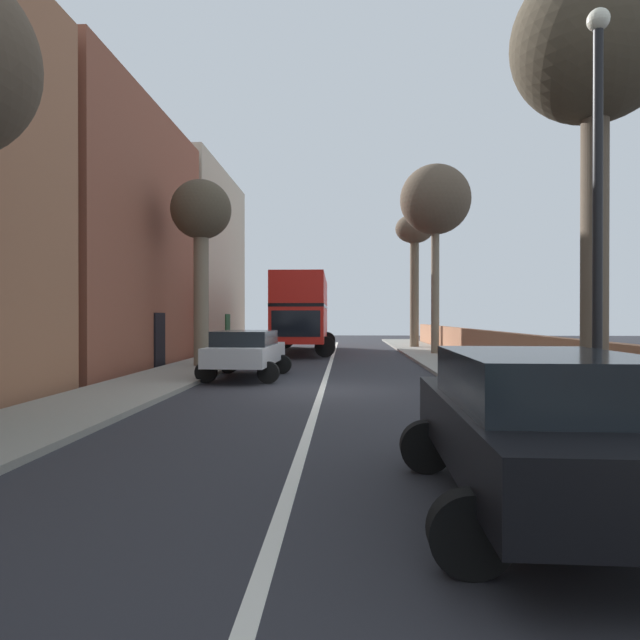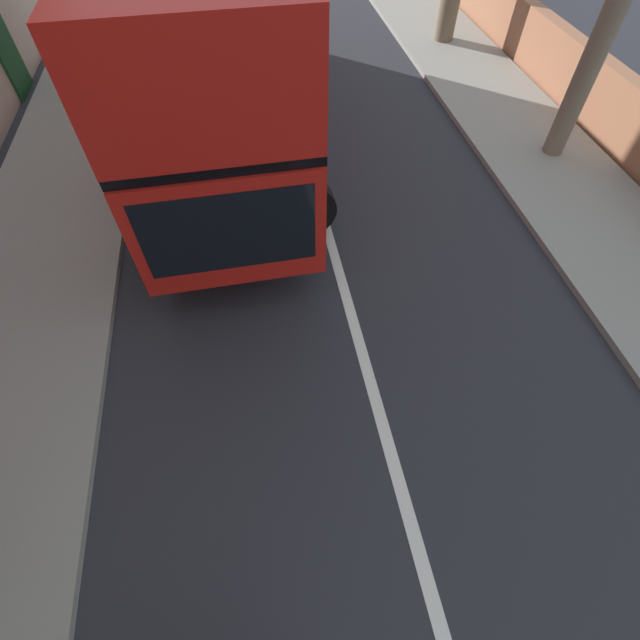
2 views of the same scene
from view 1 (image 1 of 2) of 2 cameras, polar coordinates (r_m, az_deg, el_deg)
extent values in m
plane|color=#28282D|center=(14.58, 0.20, -7.33)|extent=(84.00, 84.00, 0.00)
cube|color=silver|center=(14.58, 0.20, -7.31)|extent=(0.16, 54.00, 0.01)
cube|color=gray|center=(15.57, -18.26, -6.63)|extent=(2.60, 60.00, 0.12)
cube|color=gray|center=(15.17, 19.17, -6.82)|extent=(2.60, 60.00, 0.12)
cube|color=brown|center=(22.58, -21.41, 8.10)|extent=(4.00, 11.52, 10.01)
cube|color=black|center=(21.65, -16.47, -2.04)|extent=(0.08, 1.10, 2.10)
cube|color=beige|center=(33.86, -13.05, 6.04)|extent=(4.00, 11.52, 10.62)
cube|color=#194C23|center=(33.21, -9.66, -1.20)|extent=(0.08, 1.10, 2.10)
cube|color=#9E6647|center=(15.61, 24.65, -4.30)|extent=(0.36, 54.00, 1.38)
cube|color=red|center=(29.75, -1.80, -0.41)|extent=(2.70, 10.84, 1.70)
cube|color=black|center=(29.76, -1.80, 1.38)|extent=(2.73, 10.73, 0.16)
cube|color=red|center=(29.78, -1.81, 2.97)|extent=(2.70, 10.84, 1.50)
cube|color=black|center=(24.39, -2.55, -0.38)|extent=(2.20, 0.10, 1.19)
cylinder|color=black|center=(26.07, 0.53, -2.83)|extent=(1.01, 0.32, 1.00)
cylinder|color=black|center=(26.24, -5.07, -2.81)|extent=(1.01, 0.32, 1.00)
cylinder|color=black|center=(33.40, 0.76, -2.13)|extent=(1.01, 0.32, 1.00)
cylinder|color=black|center=(33.54, -3.62, -2.12)|extent=(1.01, 0.32, 1.00)
cube|color=#B7BABF|center=(17.44, -7.67, -3.54)|extent=(1.94, 4.47, 0.57)
cube|color=black|center=(17.19, -7.82, -1.89)|extent=(1.73, 2.48, 0.45)
cylinder|color=black|center=(19.01, -9.54, -4.57)|extent=(0.65, 0.24, 0.64)
cylinder|color=black|center=(18.65, -3.99, -4.66)|extent=(0.65, 0.24, 0.64)
cylinder|color=black|center=(16.38, -11.85, -5.36)|extent=(0.65, 0.24, 0.64)
cylinder|color=black|center=(15.96, -5.43, -5.51)|extent=(0.65, 0.24, 0.64)
cube|color=black|center=(5.88, 21.63, -10.99)|extent=(1.88, 4.44, 0.63)
cube|color=black|center=(5.59, 22.33, -5.75)|extent=(1.69, 2.46, 0.50)
cylinder|color=black|center=(7.10, 11.02, -12.91)|extent=(0.65, 0.24, 0.64)
cylinder|color=black|center=(7.53, 25.16, -12.17)|extent=(0.65, 0.24, 0.64)
cylinder|color=black|center=(4.52, 15.45, -20.77)|extent=(0.65, 0.24, 0.64)
cylinder|color=brown|center=(33.71, 9.87, 2.97)|extent=(0.54, 0.54, 6.74)
ellipsoid|color=brown|center=(34.10, 9.87, 9.42)|extent=(2.33, 2.33, 1.77)
cylinder|color=#7A6B56|center=(20.86, -12.34, 2.73)|extent=(0.56, 0.56, 5.39)
ellipsoid|color=#4C4233|center=(21.22, -12.35, 11.25)|extent=(2.25, 2.25, 2.21)
cylinder|color=brown|center=(11.21, 26.83, 7.03)|extent=(0.48, 0.48, 6.28)
ellipsoid|color=#4C4233|center=(12.23, 26.89, 24.70)|extent=(2.99, 2.99, 2.94)
cylinder|color=#7A6B56|center=(27.87, 11.98, 3.78)|extent=(0.40, 0.40, 6.99)
ellipsoid|color=brown|center=(28.43, 11.99, 12.25)|extent=(3.50, 3.50, 3.48)
cylinder|color=black|center=(8.98, 27.08, 7.81)|extent=(0.14, 0.14, 6.00)
sphere|color=silver|center=(9.90, 27.14, 26.20)|extent=(0.32, 0.32, 0.32)
camera|label=2|loc=(20.17, -2.74, 10.38)|focal=25.39mm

